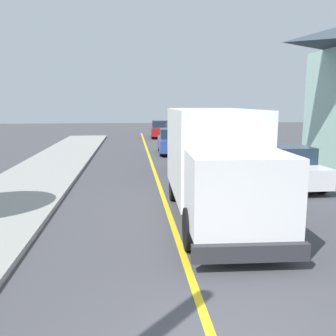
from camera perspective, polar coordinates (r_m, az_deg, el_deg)
centre_line_yellow at (r=14.54m, az=-1.02°, el=-3.57°), size 0.16×56.00×0.01m
box_truck at (r=11.15m, az=7.21°, el=1.44°), size 2.61×7.25×3.20m
parked_car_near at (r=18.60m, az=4.10°, el=1.85°), size 1.88×4.43×1.67m
parked_car_mid at (r=25.37m, az=0.63°, el=4.03°), size 1.94×4.46×1.67m
parked_car_far at (r=31.22m, az=1.25°, el=5.13°), size 1.95×4.46×1.67m
parked_car_furthest at (r=37.03m, az=-1.18°, el=5.89°), size 1.99×4.47×1.67m
parked_van_across at (r=16.07m, az=17.65°, el=0.12°), size 1.85×4.42×1.67m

